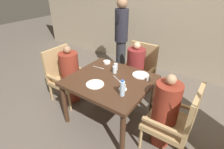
{
  "coord_description": "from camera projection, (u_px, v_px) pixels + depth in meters",
  "views": [
    {
      "loc": [
        1.27,
        -1.78,
        2.05
      ],
      "look_at": [
        0.0,
        0.05,
        0.79
      ],
      "focal_mm": 28.0,
      "sensor_mm": 36.0,
      "label": 1
    }
  ],
  "objects": [
    {
      "name": "teacup_with_saucer",
      "position": [
        123.0,
        87.0,
        2.3
      ],
      "size": [
        0.11,
        0.11,
        0.07
      ],
      "color": "white",
      "rests_on": "dining_table"
    },
    {
      "name": "glass_tall_mid",
      "position": [
        116.0,
        67.0,
        2.76
      ],
      "size": [
        0.06,
        0.06,
        0.11
      ],
      "color": "silver",
      "rests_on": "dining_table"
    },
    {
      "name": "glass_tall_near",
      "position": [
        115.0,
        70.0,
        2.68
      ],
      "size": [
        0.06,
        0.06,
        0.11
      ],
      "color": "silver",
      "rests_on": "dining_table"
    },
    {
      "name": "diner_in_far_chair",
      "position": [
        135.0,
        69.0,
        3.21
      ],
      "size": [
        0.32,
        0.32,
        1.08
      ],
      "color": "maroon",
      "rests_on": "ground_plane"
    },
    {
      "name": "diner_in_right_chair",
      "position": [
        165.0,
        111.0,
        2.21
      ],
      "size": [
        0.32,
        0.32,
        1.09
      ],
      "color": "maroon",
      "rests_on": "ground_plane"
    },
    {
      "name": "wall_back",
      "position": [
        168.0,
        11.0,
        3.77
      ],
      "size": [
        8.0,
        0.06,
        2.8
      ],
      "color": "tan",
      "rests_on": "ground_plane"
    },
    {
      "name": "chair_far_side",
      "position": [
        139.0,
        69.0,
        3.35
      ],
      "size": [
        0.56,
        0.56,
        0.97
      ],
      "color": "tan",
      "rests_on": "ground_plane"
    },
    {
      "name": "pepper_shaker",
      "position": [
        150.0,
        79.0,
        2.47
      ],
      "size": [
        0.03,
        0.03,
        0.07
      ],
      "color": "#4C3D2D",
      "rests_on": "dining_table"
    },
    {
      "name": "standing_host",
      "position": [
        121.0,
        36.0,
        3.82
      ],
      "size": [
        0.29,
        0.32,
        1.69
      ],
      "color": "#2D2D33",
      "rests_on": "ground_plane"
    },
    {
      "name": "water_bottle",
      "position": [
        122.0,
        88.0,
        2.15
      ],
      "size": [
        0.06,
        0.06,
        0.22
      ],
      "color": "silver",
      "rests_on": "dining_table"
    },
    {
      "name": "chair_right_side",
      "position": [
        176.0,
        120.0,
        2.16
      ],
      "size": [
        0.56,
        0.56,
        0.97
      ],
      "color": "tan",
      "rests_on": "ground_plane"
    },
    {
      "name": "plate_main_left",
      "position": [
        141.0,
        75.0,
        2.64
      ],
      "size": [
        0.25,
        0.25,
        0.01
      ],
      "color": "white",
      "rests_on": "dining_table"
    },
    {
      "name": "fork_beside_plate",
      "position": [
        117.0,
        79.0,
        2.53
      ],
      "size": [
        0.18,
        0.1,
        0.0
      ],
      "color": "silver",
      "rests_on": "dining_table"
    },
    {
      "name": "chair_left_side",
      "position": [
        65.0,
        74.0,
        3.17
      ],
      "size": [
        0.56,
        0.56,
        0.97
      ],
      "color": "tan",
      "rests_on": "ground_plane"
    },
    {
      "name": "dining_table",
      "position": [
        110.0,
        84.0,
        2.59
      ],
      "size": [
        1.16,
        1.05,
        0.74
      ],
      "color": "#422819",
      "rests_on": "ground_plane"
    },
    {
      "name": "plate_main_right",
      "position": [
        95.0,
        84.0,
        2.41
      ],
      "size": [
        0.25,
        0.25,
        0.01
      ],
      "color": "white",
      "rests_on": "dining_table"
    },
    {
      "name": "diner_in_left_chair",
      "position": [
        70.0,
        74.0,
        3.06
      ],
      "size": [
        0.32,
        0.32,
        1.07
      ],
      "color": "maroon",
      "rests_on": "ground_plane"
    },
    {
      "name": "ground_plane",
      "position": [
        110.0,
        117.0,
        2.91
      ],
      "size": [
        16.0,
        16.0,
        0.0
      ],
      "primitive_type": "plane",
      "color": "#60564C"
    },
    {
      "name": "salt_shaker",
      "position": [
        148.0,
        78.0,
        2.49
      ],
      "size": [
        0.03,
        0.03,
        0.08
      ],
      "color": "white",
      "rests_on": "dining_table"
    },
    {
      "name": "knife_beside_plate",
      "position": [
        99.0,
        68.0,
        2.86
      ],
      "size": [
        0.21,
        0.03,
        0.0
      ],
      "color": "silver",
      "rests_on": "dining_table"
    },
    {
      "name": "bowl_small",
      "position": [
        107.0,
        62.0,
        3.0
      ],
      "size": [
        0.12,
        0.12,
        0.04
      ],
      "color": "white",
      "rests_on": "dining_table"
    }
  ]
}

